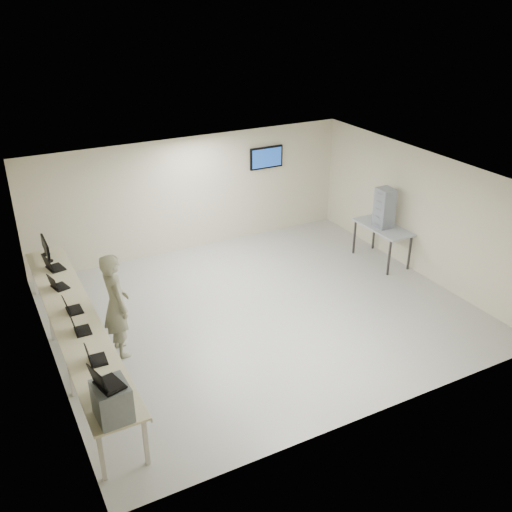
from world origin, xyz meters
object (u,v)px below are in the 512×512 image
soldier (116,305)px  workbench (75,320)px  side_table (383,229)px  equipment_box (112,401)px

soldier → workbench: bearing=80.4°
workbench → soldier: size_ratio=3.09×
soldier → side_table: soldier is taller
soldier → side_table: (6.48, 0.76, -0.15)m
equipment_box → soldier: size_ratio=0.26×
workbench → side_table: bearing=5.5°
workbench → soldier: bearing=-5.5°
equipment_box → soldier: bearing=71.4°
equipment_box → side_table: equipment_box is taller
side_table → workbench: bearing=-174.5°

